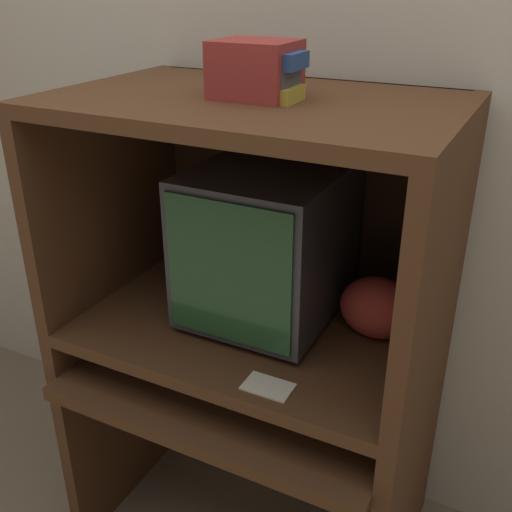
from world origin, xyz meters
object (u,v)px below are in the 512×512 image
mouse (339,414)px  book_stack (268,76)px  crt_monitor (268,242)px  keyboard (243,387)px  storage_box (255,69)px  snack_bag (378,308)px

mouse → book_stack: 0.81m
crt_monitor → keyboard: bearing=-83.3°
crt_monitor → keyboard: crt_monitor is taller
storage_box → book_stack: bearing=-12.6°
snack_bag → keyboard: bearing=-142.7°
mouse → storage_box: (-0.28, 0.11, 0.78)m
keyboard → storage_box: 0.79m
snack_bag → storage_box: storage_box is taller
crt_monitor → keyboard: (0.02, -0.18, -0.34)m
mouse → snack_bag: 0.28m
mouse → snack_bag: (0.02, 0.20, 0.20)m
storage_box → keyboard: bearing=-78.1°
crt_monitor → book_stack: bearing=-66.1°
snack_bag → book_stack: book_stack is taller
crt_monitor → keyboard: 0.38m
storage_box → snack_bag: bearing=16.7°
book_stack → storage_box: bearing=167.4°
snack_bag → storage_box: (-0.30, -0.09, 0.58)m
keyboard → book_stack: bearing=85.1°
storage_box → mouse: bearing=-21.1°
mouse → storage_box: 0.84m
crt_monitor → storage_box: 0.45m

